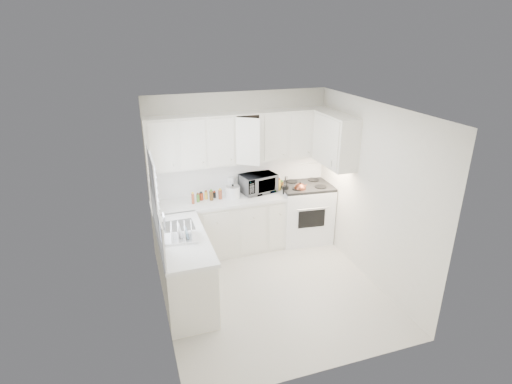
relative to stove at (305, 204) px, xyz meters
name	(u,v)px	position (x,y,z in m)	size (l,w,h in m)	color
floor	(271,289)	(-1.09, -1.27, -0.66)	(3.20, 3.20, 0.00)	beige
ceiling	(274,109)	(-1.09, -1.27, 1.94)	(3.20, 3.20, 0.00)	white
wall_back	(239,170)	(-1.09, 0.33, 0.64)	(3.00, 3.00, 0.00)	silver
wall_front	(330,270)	(-1.09, -2.87, 0.64)	(3.00, 3.00, 0.00)	silver
wall_left	(158,223)	(-2.59, -1.27, 0.64)	(3.20, 3.20, 0.00)	silver
wall_right	(370,194)	(0.41, -1.27, 0.64)	(3.20, 3.20, 0.00)	silver
window_blinds	(155,194)	(-2.57, -0.92, 0.89)	(0.06, 0.96, 1.06)	white
lower_cabinets_back	(222,227)	(-1.48, 0.03, -0.21)	(2.22, 0.60, 0.90)	silver
lower_cabinets_left	(184,270)	(-2.29, -1.07, -0.21)	(0.60, 1.60, 0.90)	silver
countertop_back	(222,201)	(-1.48, 0.02, 0.26)	(2.24, 0.64, 0.05)	white
countertop_left	(183,239)	(-2.28, -1.07, 0.26)	(0.64, 1.62, 0.05)	white
backsplash_back	(239,175)	(-1.09, 0.32, 0.56)	(2.98, 0.02, 0.55)	white
backsplash_left	(157,221)	(-2.58, -1.07, 0.56)	(0.02, 1.60, 0.55)	white
upper_cabinets_back	(242,162)	(-1.09, 0.17, 0.84)	(3.00, 0.33, 0.80)	silver
upper_cabinets_right	(333,165)	(0.25, -0.45, 0.84)	(0.33, 0.90, 0.80)	silver
sink	(178,218)	(-2.28, -0.72, 0.41)	(0.42, 0.38, 0.30)	gray
stove	(305,204)	(0.00, 0.00, 0.00)	(0.86, 0.71, 1.32)	white
tea_kettle	(300,188)	(-0.18, -0.16, 0.39)	(0.24, 0.21, 0.22)	maroon
frying_pan	(311,184)	(0.18, 0.16, 0.30)	(0.25, 0.43, 0.04)	black
microwave	(258,181)	(-0.82, 0.13, 0.48)	(0.57, 0.31, 0.38)	gray
rice_cooker	(233,191)	(-1.29, 0.03, 0.40)	(0.23, 0.23, 0.23)	white
paper_towel	(231,185)	(-1.25, 0.25, 0.42)	(0.12, 0.12, 0.27)	white
utensil_crock	(286,185)	(-0.41, -0.09, 0.45)	(0.11, 0.11, 0.32)	black
dish_rack	(181,232)	(-2.30, -1.13, 0.41)	(0.43, 0.32, 0.24)	white
spice_left_0	(192,196)	(-1.94, 0.15, 0.35)	(0.06, 0.06, 0.13)	brown
spice_left_1	(197,197)	(-1.86, 0.06, 0.35)	(0.06, 0.06, 0.13)	#447C29
spice_left_2	(201,195)	(-1.79, 0.15, 0.35)	(0.06, 0.06, 0.13)	#A33315
spice_left_3	(207,196)	(-1.71, 0.06, 0.35)	(0.06, 0.06, 0.13)	yellow
spice_left_4	(210,194)	(-1.64, 0.15, 0.35)	(0.06, 0.06, 0.13)	brown
spice_left_5	(216,195)	(-1.56, 0.06, 0.35)	(0.06, 0.06, 0.13)	black
spice_left_6	(219,193)	(-1.49, 0.15, 0.35)	(0.06, 0.06, 0.13)	brown
sauce_right_0	(274,183)	(-0.51, 0.19, 0.38)	(0.06, 0.06, 0.19)	#A33315
sauce_right_1	(278,184)	(-0.45, 0.13, 0.38)	(0.06, 0.06, 0.19)	yellow
sauce_right_2	(280,183)	(-0.40, 0.19, 0.38)	(0.06, 0.06, 0.19)	brown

